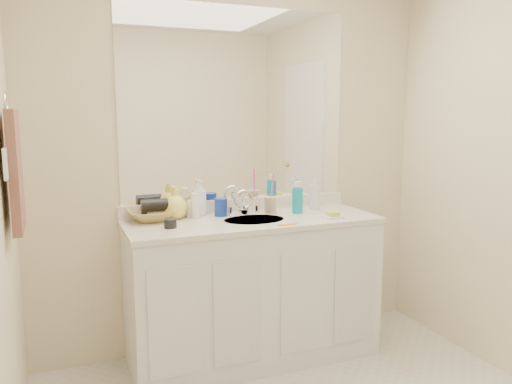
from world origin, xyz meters
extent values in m
cube|color=beige|center=(0.00, 1.30, 1.20)|extent=(2.60, 0.02, 2.40)
cube|color=silver|center=(0.00, 1.02, 0.42)|extent=(1.50, 0.55, 0.85)
cube|color=silver|center=(0.00, 1.02, 0.86)|extent=(1.52, 0.57, 0.03)
cube|color=white|center=(0.00, 1.29, 0.92)|extent=(1.52, 0.03, 0.08)
cylinder|color=beige|center=(0.00, 1.00, 0.87)|extent=(0.37, 0.37, 0.02)
cylinder|color=silver|center=(0.00, 1.18, 0.94)|extent=(0.02, 0.02, 0.11)
cube|color=white|center=(0.00, 1.29, 1.56)|extent=(1.48, 0.01, 1.20)
cylinder|color=#163398|center=(-0.15, 1.18, 0.93)|extent=(0.09, 0.09, 0.11)
cylinder|color=tan|center=(0.16, 1.14, 0.93)|extent=(0.10, 0.10, 0.10)
cylinder|color=#FF43B4|center=(0.17, 1.14, 1.03)|extent=(0.02, 0.04, 0.20)
cylinder|color=#0E97AF|center=(0.33, 1.08, 0.96)|extent=(0.07, 0.07, 0.16)
cylinder|color=silver|center=(0.48, 1.15, 0.96)|extent=(0.07, 0.07, 0.17)
cube|color=white|center=(0.46, 0.87, 0.89)|extent=(0.12, 0.10, 0.01)
cube|color=#B1DA35|center=(0.46, 0.87, 0.90)|extent=(0.08, 0.06, 0.03)
cube|color=orange|center=(0.12, 0.80, 0.88)|extent=(0.12, 0.03, 0.00)
cylinder|color=black|center=(-0.51, 0.97, 0.90)|extent=(0.09, 0.09, 0.05)
cylinder|color=white|center=(-0.32, 1.16, 0.96)|extent=(0.06, 0.06, 0.15)
imported|color=white|center=(-0.26, 1.25, 0.99)|extent=(0.09, 0.09, 0.22)
imported|color=#FDFCCF|center=(-0.31, 1.21, 0.96)|extent=(0.09, 0.09, 0.15)
imported|color=#F8F160|center=(-0.43, 1.21, 0.98)|extent=(0.19, 0.19, 0.19)
imported|color=#AA8C44|center=(-0.58, 1.20, 0.91)|extent=(0.29, 0.29, 0.07)
cylinder|color=black|center=(-0.56, 1.20, 0.97)|extent=(0.15, 0.08, 0.08)
torus|color=silver|center=(-1.27, 0.77, 1.55)|extent=(0.01, 0.11, 0.11)
cube|color=brown|center=(-1.25, 0.77, 1.25)|extent=(0.04, 0.32, 0.55)
cube|color=white|center=(-1.27, 0.57, 1.30)|extent=(0.01, 0.08, 0.13)
camera|label=1|loc=(-1.08, -1.70, 1.51)|focal=35.00mm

